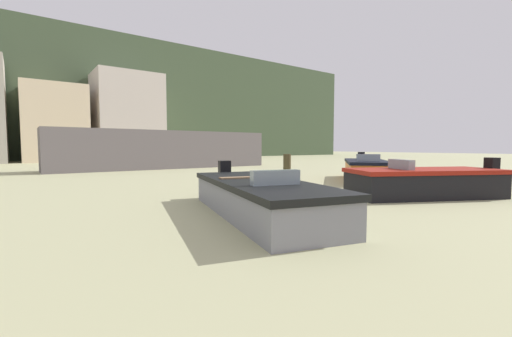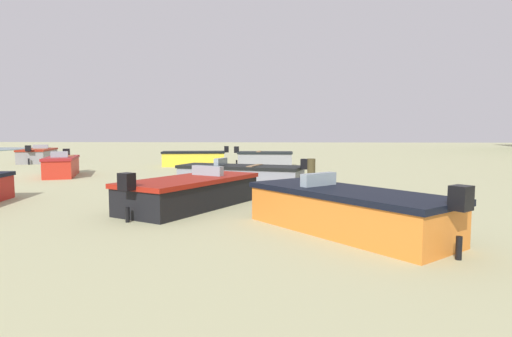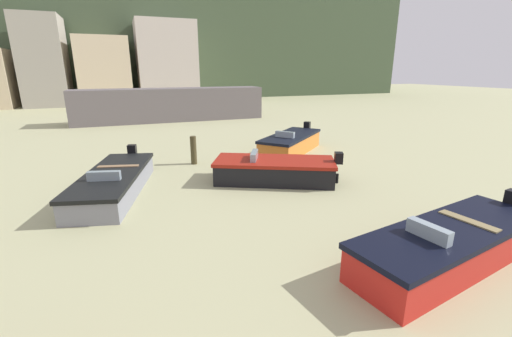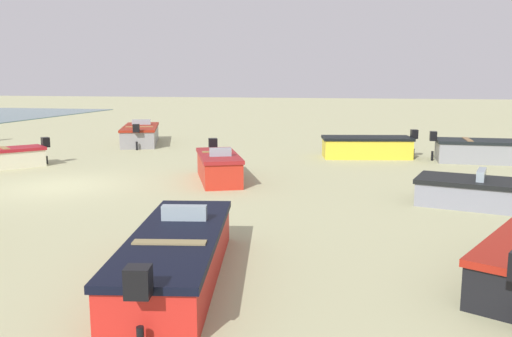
% 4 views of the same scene
% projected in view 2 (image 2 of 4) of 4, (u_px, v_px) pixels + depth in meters
% --- Properties ---
extents(boat_grey_1, '(1.80, 3.59, 1.25)m').
position_uv_depth(boat_grey_1, '(265.00, 159.00, 25.27)').
color(boat_grey_1, gray).
rests_on(boat_grey_1, ground).
extents(boat_black_3, '(4.65, 3.52, 1.14)m').
position_uv_depth(boat_black_3, '(191.00, 192.00, 11.39)').
color(boat_black_3, black).
rests_on(boat_black_3, ground).
extents(boat_grey_4, '(5.32, 3.34, 1.28)m').
position_uv_depth(boat_grey_4, '(38.00, 155.00, 29.47)').
color(boat_grey_4, gray).
rests_on(boat_grey_4, ground).
extents(boat_red_5, '(3.83, 2.51, 1.26)m').
position_uv_depth(boat_red_5, '(62.00, 166.00, 19.77)').
color(boat_red_5, red).
rests_on(boat_red_5, ground).
extents(boat_yellow_7, '(2.23, 4.26, 1.25)m').
position_uv_depth(boat_yellow_7, '(194.00, 159.00, 25.90)').
color(boat_yellow_7, yellow).
rests_on(boat_yellow_7, ground).
extents(boat_grey_8, '(2.93, 5.43, 1.07)m').
position_uv_depth(boat_grey_8, '(241.00, 174.00, 16.77)').
color(boat_grey_8, gray).
rests_on(boat_grey_8, ground).
extents(boat_orange_9, '(4.46, 4.18, 1.21)m').
position_uv_depth(boat_orange_9, '(345.00, 210.00, 8.51)').
color(boat_orange_9, orange).
rests_on(boat_orange_9, ground).
extents(mooring_post_mid_beach, '(0.26, 0.26, 1.23)m').
position_uv_depth(mooring_post_mid_beach, '(311.00, 177.00, 13.41)').
color(mooring_post_mid_beach, '#423A22').
rests_on(mooring_post_mid_beach, ground).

